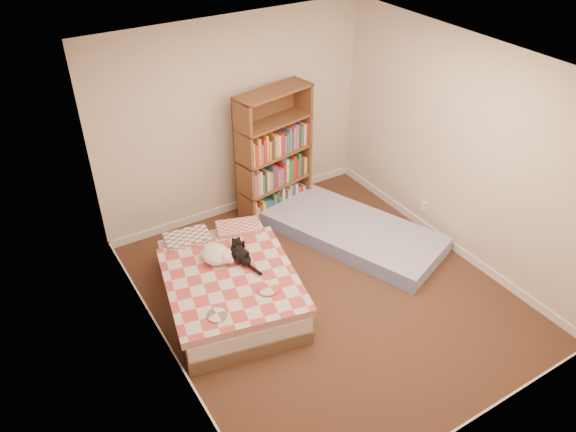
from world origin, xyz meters
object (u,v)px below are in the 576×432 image
bookshelf (273,169)px  white_dog (217,255)px  bed (228,283)px  black_cat (240,253)px  floor_mattress (353,232)px

bookshelf → white_dog: 1.71m
bed → black_cat: black_cat is taller
bed → black_cat: bearing=35.2°
bed → white_dog: (-0.02, 0.16, 0.29)m
floor_mattress → bookshelf: bearing=93.4°
bed → bookshelf: 1.83m
bed → white_dog: bearing=110.3°
bed → floor_mattress: 1.79m
bookshelf → white_dog: bearing=-151.3°
bed → bookshelf: bearing=56.2°
bookshelf → floor_mattress: bearing=-76.3°
floor_mattress → bed: bearing=164.5°
black_cat → bookshelf: bearing=62.1°
bookshelf → black_cat: bearing=-144.2°
floor_mattress → black_cat: (-1.59, -0.10, 0.38)m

